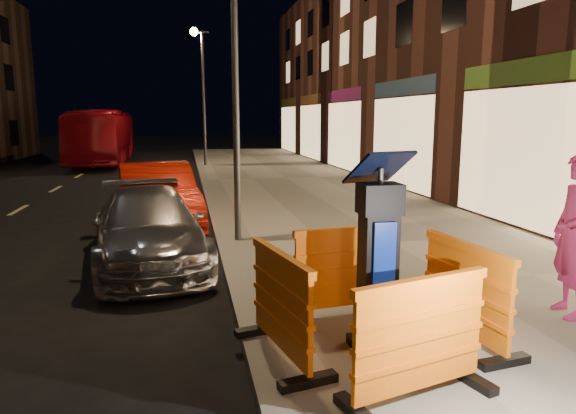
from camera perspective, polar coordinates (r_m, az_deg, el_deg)
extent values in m
plane|color=black|center=(6.80, -5.06, -10.87)|extent=(120.00, 120.00, 0.00)
cube|color=gray|center=(7.67, 18.06, -8.29)|extent=(6.00, 60.00, 0.15)
cube|color=slate|center=(6.77, -5.07, -10.28)|extent=(0.30, 60.00, 0.15)
cube|color=black|center=(5.04, 9.97, -5.65)|extent=(0.68, 0.68, 1.85)
cube|color=orange|center=(4.36, 14.45, -14.09)|extent=(1.42, 0.88, 1.03)
cube|color=orange|center=(6.01, 6.56, -7.02)|extent=(1.38, 0.71, 1.03)
cube|color=orange|center=(4.92, -0.75, -10.91)|extent=(0.82, 1.41, 1.03)
cube|color=orange|center=(5.56, 19.12, -8.94)|extent=(0.73, 1.39, 1.03)
imported|color=#A3A3A8|center=(8.93, -15.08, -6.04)|extent=(2.24, 4.39, 1.22)
imported|color=#951407|center=(11.72, -14.23, -2.19)|extent=(2.08, 4.44, 1.41)
imported|color=maroon|center=(28.25, -19.71, 4.56)|extent=(2.47, 9.81, 2.72)
imported|color=#B72F72|center=(6.66, 29.32, -2.77)|extent=(0.57, 0.76, 1.89)
cylinder|color=#3F3F44|center=(9.39, -5.88, 14.45)|extent=(0.12, 0.12, 6.00)
cylinder|color=#3F3F44|center=(24.34, -9.34, 11.64)|extent=(0.12, 0.12, 6.00)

